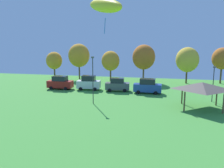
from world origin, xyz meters
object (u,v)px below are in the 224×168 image
(park_pavilion, at_px, (202,86))
(treeline_tree_2, at_px, (111,61))
(light_post_0, at_px, (93,78))
(kite_flying_4, at_px, (105,6))
(treeline_tree_3, at_px, (144,57))
(treeline_tree_5, at_px, (222,59))
(parked_car_leftmost, at_px, (60,83))
(treeline_tree_1, at_px, (79,56))
(parked_car_second_from_left, at_px, (89,83))
(light_post_2, at_px, (213,82))
(parked_car_third_from_left, at_px, (117,85))
(treeline_tree_4, at_px, (187,60))
(parked_car_rightmost_in_row, at_px, (148,86))
(treeline_tree_0, at_px, (54,61))

(park_pavilion, xyz_separation_m, treeline_tree_2, (-16.76, 19.17, 1.48))
(park_pavilion, relative_size, light_post_0, 0.89)
(kite_flying_4, xyz_separation_m, treeline_tree_2, (-6.40, 31.62, -7.46))
(treeline_tree_3, relative_size, treeline_tree_5, 1.08)
(parked_car_leftmost, relative_size, treeline_tree_1, 0.57)
(parked_car_second_from_left, bearing_deg, parked_car_leftmost, -179.63)
(light_post_2, bearing_deg, treeline_tree_1, 148.58)
(light_post_2, xyz_separation_m, treeline_tree_3, (-11.56, 15.91, 2.38))
(parked_car_third_from_left, height_order, treeline_tree_2, treeline_tree_2)
(treeline_tree_2, xyz_separation_m, treeline_tree_4, (16.59, 0.27, 0.52))
(parked_car_leftmost, xyz_separation_m, parked_car_rightmost_in_row, (16.41, -0.29, 0.03))
(parked_car_leftmost, bearing_deg, treeline_tree_0, 119.34)
(light_post_2, xyz_separation_m, treeline_tree_0, (-33.18, 16.29, 1.20))
(park_pavilion, xyz_separation_m, treeline_tree_0, (-31.01, 20.31, 1.19))
(parked_car_second_from_left, distance_m, light_post_2, 21.39)
(park_pavilion, distance_m, light_post_2, 4.57)
(treeline_tree_1, relative_size, treeline_tree_3, 1.02)
(treeline_tree_5, bearing_deg, parked_car_second_from_left, -154.57)
(kite_flying_4, distance_m, parked_car_third_from_left, 23.79)
(treeline_tree_0, height_order, treeline_tree_3, treeline_tree_3)
(park_pavilion, bearing_deg, treeline_tree_0, 146.77)
(light_post_0, bearing_deg, treeline_tree_0, 127.23)
(kite_flying_4, xyz_separation_m, light_post_2, (12.53, 16.47, -8.95))
(parked_car_second_from_left, distance_m, treeline_tree_4, 21.73)
(parked_car_second_from_left, height_order, treeline_tree_3, treeline_tree_3)
(park_pavilion, bearing_deg, parked_car_second_from_left, 155.11)
(kite_flying_4, xyz_separation_m, treeline_tree_5, (17.35, 33.28, -6.69))
(kite_flying_4, relative_size, treeline_tree_5, 0.64)
(parked_car_rightmost_in_row, xyz_separation_m, treeline_tree_3, (-1.70, 12.12, 4.19))
(parked_car_leftmost, xyz_separation_m, parked_car_third_from_left, (10.94, 0.44, -0.05))
(treeline_tree_1, xyz_separation_m, treeline_tree_3, (15.27, -0.48, -0.13))
(light_post_0, bearing_deg, treeline_tree_4, 53.72)
(kite_flying_4, height_order, light_post_0, kite_flying_4)
(treeline_tree_3, height_order, treeline_tree_4, treeline_tree_3)
(light_post_0, distance_m, treeline_tree_2, 20.03)
(kite_flying_4, relative_size, light_post_0, 0.71)
(park_pavilion, height_order, light_post_2, light_post_2)
(parked_car_leftmost, height_order, treeline_tree_3, treeline_tree_3)
(light_post_0, bearing_deg, treeline_tree_3, 74.85)
(parked_car_leftmost, bearing_deg, park_pavilion, -18.72)
(parked_car_second_from_left, height_order, parked_car_third_from_left, parked_car_second_from_left)
(light_post_2, xyz_separation_m, treeline_tree_1, (-26.83, 16.39, 2.52))
(parked_car_third_from_left, height_order, treeline_tree_1, treeline_tree_1)
(light_post_2, bearing_deg, park_pavilion, -118.39)
(treeline_tree_3, distance_m, treeline_tree_4, 9.25)
(parked_car_leftmost, distance_m, treeline_tree_4, 26.77)
(parked_car_leftmost, xyz_separation_m, treeline_tree_1, (-0.55, 12.31, 4.36))
(park_pavilion, height_order, treeline_tree_1, treeline_tree_1)
(parked_car_third_from_left, bearing_deg, treeline_tree_1, 127.54)
(parked_car_third_from_left, bearing_deg, light_post_2, -22.97)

